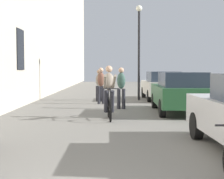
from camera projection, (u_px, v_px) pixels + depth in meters
name	position (u px, v px, depth m)	size (l,w,h in m)	color
cyclist_on_bicycle	(109.00, 94.00, 10.92)	(0.52, 1.76, 1.74)	black
pedestrian_near	(121.00, 86.00, 13.71)	(0.36, 0.26, 1.67)	#26262D
pedestrian_mid	(101.00, 84.00, 15.70)	(0.35, 0.26, 1.68)	#26262D
pedestrian_far	(99.00, 84.00, 17.10)	(0.38, 0.30, 1.59)	#26262D
street_lamp	(139.00, 40.00, 17.59)	(0.32, 0.32, 4.90)	black
parked_car_second	(180.00, 92.00, 12.50)	(1.90, 4.25, 1.49)	#23512D
parked_car_third	(162.00, 85.00, 17.91)	(1.79, 4.20, 1.49)	beige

